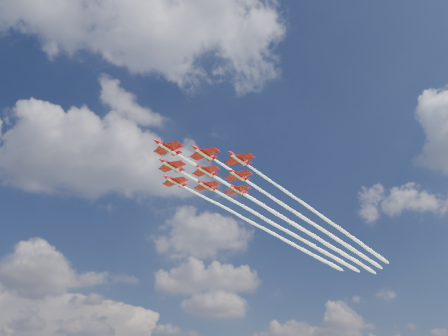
{
  "coord_description": "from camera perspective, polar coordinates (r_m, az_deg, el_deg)",
  "views": [
    {
      "loc": [
        -18.88,
        -123.16,
        15.97
      ],
      "look_at": [
        4.87,
        2.19,
        83.98
      ],
      "focal_mm": 35.0,
      "sensor_mm": 36.0,
      "label": 1
    }
  ],
  "objects": [
    {
      "name": "jet_row3_centre",
      "position": [
        196.78,
        10.09,
        -7.8
      ],
      "size": [
        106.27,
        99.27,
        2.78
      ],
      "rotation": [
        0.0,
        0.0,
        0.75
      ],
      "color": "red"
    },
    {
      "name": "jet_row3_port",
      "position": [
        191.72,
        13.67,
        -6.89
      ],
      "size": [
        106.27,
        99.27,
        2.78
      ],
      "rotation": [
        0.0,
        0.0,
        0.75
      ],
      "color": "red"
    },
    {
      "name": "jet_lead",
      "position": [
        181.62,
        7.45,
        -6.27
      ],
      "size": [
        106.27,
        99.27,
        2.78
      ],
      "rotation": [
        0.0,
        0.0,
        0.75
      ],
      "color": "red"
    },
    {
      "name": "jet_tail",
      "position": [
        212.42,
        12.37,
        -9.1
      ],
      "size": [
        106.27,
        99.27,
        2.78
      ],
      "rotation": [
        0.0,
        0.0,
        0.75
      ],
      "color": "red"
    },
    {
      "name": "jet_row4_starb",
      "position": [
        207.27,
        9.6,
        -8.89
      ],
      "size": [
        106.27,
        99.27,
        2.78
      ],
      "rotation": [
        0.0,
        0.0,
        0.75
      ],
      "color": "red"
    },
    {
      "name": "jet_row2_starb",
      "position": [
        192.07,
        7.05,
        -7.52
      ],
      "size": [
        106.27,
        99.27,
        2.78
      ],
      "rotation": [
        0.0,
        0.0,
        0.75
      ],
      "color": "red"
    },
    {
      "name": "jet_row4_port",
      "position": [
        202.02,
        12.99,
        -8.05
      ],
      "size": [
        106.27,
        99.27,
        2.78
      ],
      "rotation": [
        0.0,
        0.0,
        0.75
      ],
      "color": "red"
    },
    {
      "name": "jet_row2_port",
      "position": [
        186.4,
        10.64,
        -6.59
      ],
      "size": [
        106.27,
        99.27,
        2.78
      ],
      "rotation": [
        0.0,
        0.0,
        0.75
      ],
      "color": "red"
    },
    {
      "name": "jet_row3_starb",
      "position": [
        202.61,
        6.7,
        -8.64
      ],
      "size": [
        106.27,
        99.27,
        2.78
      ],
      "rotation": [
        0.0,
        0.0,
        0.75
      ],
      "color": "red"
    }
  ]
}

